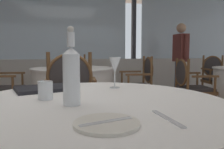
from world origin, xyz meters
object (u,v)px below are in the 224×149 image
(side_plate, at_px, (107,123))
(dining_chair_0_2, at_px, (140,81))
(water_bottle, at_px, (71,74))
(dining_chair_0_0, at_px, (0,83))
(dining_chair_1_3, at_px, (190,84))
(water_tumbler, at_px, (45,90))
(dining_chair_0_3, at_px, (75,75))
(dining_chair_0_1, at_px, (71,92))
(menu_book, at_px, (44,88))
(dining_chair_1_2, at_px, (216,75))
(diner_person_0, at_px, (180,56))
(wine_glass, at_px, (115,66))

(side_plate, xyz_separation_m, dining_chair_0_2, (1.05, 2.60, -0.22))
(water_bottle, distance_m, dining_chair_0_0, 2.65)
(side_plate, height_order, dining_chair_1_3, dining_chair_1_3)
(water_tumbler, bearing_deg, side_plate, -63.61)
(water_tumbler, xyz_separation_m, dining_chair_0_3, (0.30, 3.29, -0.25))
(water_tumbler, xyz_separation_m, dining_chair_1_3, (1.88, 1.76, -0.28))
(water_bottle, xyz_separation_m, dining_chair_0_3, (0.18, 3.43, -0.34))
(dining_chair_0_1, height_order, dining_chair_1_3, dining_chair_0_1)
(dining_chair_0_0, height_order, dining_chair_0_1, dining_chair_0_1)
(water_tumbler, distance_m, menu_book, 0.28)
(menu_book, bearing_deg, dining_chair_1_2, 20.08)
(dining_chair_0_2, bearing_deg, dining_chair_0_0, 0.00)
(dining_chair_0_2, relative_size, dining_chair_1_3, 1.03)
(dining_chair_0_1, xyz_separation_m, diner_person_0, (2.47, 2.14, 0.35))
(dining_chair_0_1, bearing_deg, dining_chair_0_0, 44.86)
(dining_chair_0_2, xyz_separation_m, dining_chair_1_2, (1.72, 0.46, 0.01))
(water_tumbler, xyz_separation_m, dining_chair_0_0, (-0.81, 2.32, -0.26))
(side_plate, bearing_deg, dining_chair_0_1, 92.12)
(water_tumbler, xyz_separation_m, dining_chair_1_2, (2.99, 2.63, -0.26))
(water_bottle, relative_size, wine_glass, 1.70)
(menu_book, height_order, diner_person_0, diner_person_0)
(water_tumbler, height_order, dining_chair_1_2, dining_chair_1_2)
(dining_chair_0_0, bearing_deg, dining_chair_1_2, 8.75)
(side_plate, distance_m, water_bottle, 0.33)
(dining_chair_0_2, bearing_deg, dining_chair_1_3, 149.86)
(dining_chair_0_3, relative_size, diner_person_0, 0.59)
(dining_chair_0_1, relative_size, dining_chair_1_2, 1.06)
(menu_book, xyz_separation_m, diner_person_0, (2.66, 3.06, 0.15))
(menu_book, distance_m, diner_person_0, 4.06)
(water_tumbler, distance_m, dining_chair_1_3, 2.59)
(side_plate, xyz_separation_m, menu_book, (-0.24, 0.70, 0.01))
(menu_book, xyz_separation_m, dining_chair_0_3, (0.33, 3.01, -0.22))
(side_plate, bearing_deg, dining_chair_0_2, 67.92)
(wine_glass, height_order, dining_chair_0_2, wine_glass)
(menu_book, bearing_deg, dining_chair_1_3, 20.00)
(water_bottle, bearing_deg, menu_book, 109.97)
(side_plate, xyz_separation_m, dining_chair_1_3, (1.66, 2.19, -0.24))
(wine_glass, relative_size, diner_person_0, 0.12)
(water_bottle, bearing_deg, dining_chair_0_0, 110.71)
(side_plate, xyz_separation_m, dining_chair_0_1, (-0.06, 1.63, -0.19))
(dining_chair_1_3, distance_m, diner_person_0, 1.79)
(dining_chair_1_2, xyz_separation_m, dining_chair_1_3, (-1.11, -0.87, -0.02))
(wine_glass, height_order, dining_chair_0_0, wine_glass)
(side_plate, relative_size, dining_chair_0_1, 0.21)
(water_tumbler, distance_m, dining_chair_0_3, 3.31)
(dining_chair_0_2, distance_m, dining_chair_0_3, 1.48)
(water_bottle, distance_m, diner_person_0, 4.29)
(side_plate, height_order, menu_book, menu_book)
(wine_glass, relative_size, menu_book, 0.63)
(dining_chair_0_0, bearing_deg, side_plate, -65.44)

